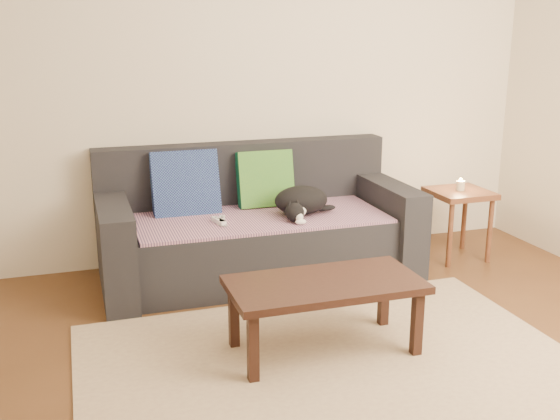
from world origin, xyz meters
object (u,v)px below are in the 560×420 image
at_px(sofa, 256,231).
at_px(cat, 301,202).
at_px(side_table, 459,202).
at_px(wii_remote_a, 219,221).
at_px(coffee_table, 325,290).
at_px(wii_remote_b, 222,220).

height_order(sofa, cat, sofa).
relative_size(cat, side_table, 0.90).
bearing_deg(side_table, sofa, 174.94).
bearing_deg(sofa, side_table, -5.06).
xyz_separation_m(wii_remote_a, coffee_table, (0.32, -1.04, -0.11)).
height_order(wii_remote_b, side_table, side_table).
bearing_deg(coffee_table, side_table, 36.21).
bearing_deg(side_table, cat, -179.30).
height_order(wii_remote_a, side_table, side_table).
distance_m(sofa, wii_remote_a, 0.38).
relative_size(sofa, side_table, 4.09).
bearing_deg(side_table, wii_remote_a, -178.50).
relative_size(sofa, wii_remote_b, 14.00).
distance_m(wii_remote_a, side_table, 1.81).
relative_size(sofa, cat, 4.53).
bearing_deg(wii_remote_a, wii_remote_b, -80.14).
bearing_deg(wii_remote_b, coffee_table, -151.09).
xyz_separation_m(sofa, wii_remote_b, (-0.28, -0.17, 0.15)).
height_order(cat, coffee_table, cat).
relative_size(cat, wii_remote_a, 3.09).
height_order(cat, side_table, cat).
height_order(sofa, wii_remote_b, sofa).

